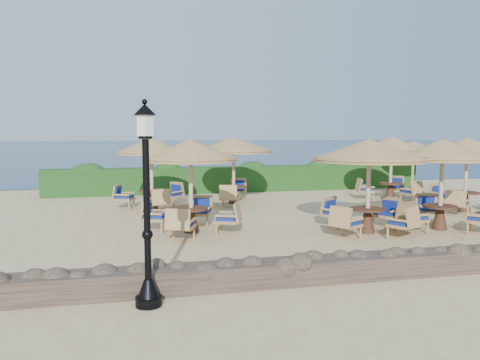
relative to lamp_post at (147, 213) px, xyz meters
The scene contains 13 objects.
ground 8.47m from the lamp_post, 54.78° to the left, with size 120.00×120.00×0.00m, color #CEB482.
sea 76.97m from the lamp_post, 86.42° to the left, with size 160.00×160.00×0.00m, color #0B2247.
hedge 14.83m from the lamp_post, 71.08° to the left, with size 18.00×0.90×1.20m, color #173E14.
stone_wall 5.02m from the lamp_post, ahead, with size 15.00×0.65×0.44m, color brown.
lamp_post is the anchor object (origin of this frame).
extra_parasol 17.41m from the lamp_post, 43.60° to the left, with size 2.30×2.30×2.41m.
cafe_set_0 5.65m from the lamp_post, 76.11° to the left, with size 2.86×2.86×2.65m.
cafe_set_1 7.59m from the lamp_post, 34.77° to the left, with size 3.16×3.16×2.65m.
cafe_set_2 9.55m from the lamp_post, 26.66° to the left, with size 2.78×2.78×2.65m.
cafe_set_3 9.81m from the lamp_post, 87.59° to the left, with size 2.72×2.69×2.65m.
cafe_set_4 11.02m from the lamp_post, 70.75° to the left, with size 3.05×3.05×2.65m.
cafe_set_5 14.47m from the lamp_post, 44.34° to the left, with size 2.75×2.75×2.65m.
cafe_set_6 13.23m from the lamp_post, 30.90° to the left, with size 2.74×2.67×2.65m.
Camera 1 is at (-4.97, -14.43, 2.88)m, focal length 35.00 mm.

